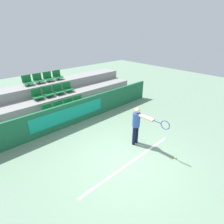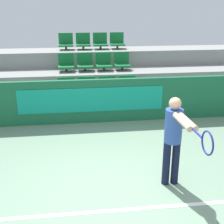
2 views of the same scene
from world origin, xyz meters
name	(u,v)px [view 2 (image 2 of 2)]	position (x,y,z in m)	size (l,w,h in m)	color
ground_plane	(119,201)	(0.00, 0.00, 0.00)	(30.00, 30.00, 0.00)	gray
court_baseline	(121,210)	(0.00, -0.22, 0.00)	(4.31, 0.08, 0.01)	white
barrier_wall	(100,101)	(-0.01, 3.48, 0.57)	(10.42, 0.14, 1.14)	#19603D
bleacher_tier_front	(98,105)	(0.00, 4.10, 0.24)	(10.02, 1.09, 0.49)	gray
bleacher_tier_middle	(95,87)	(0.00, 5.19, 0.49)	(10.02, 1.09, 0.97)	gray
bleacher_tier_back	(93,71)	(0.00, 6.27, 0.73)	(10.02, 1.09, 1.46)	gray
stadium_chair_0	(66,89)	(-0.86, 4.23, 0.71)	(0.47, 0.43, 0.52)	#333333
stadium_chair_1	(87,88)	(-0.29, 4.23, 0.71)	(0.47, 0.43, 0.52)	#333333
stadium_chair_2	(108,88)	(0.29, 4.23, 0.71)	(0.47, 0.43, 0.52)	#333333
stadium_chair_3	(128,87)	(0.86, 4.23, 0.71)	(0.47, 0.43, 0.52)	#333333
stadium_chair_4	(66,64)	(-0.86, 5.32, 1.19)	(0.47, 0.43, 0.52)	#333333
stadium_chair_5	(85,63)	(-0.29, 5.32, 1.19)	(0.47, 0.43, 0.52)	#333333
stadium_chair_6	(104,63)	(0.29, 5.32, 1.19)	(0.47, 0.43, 0.52)	#333333
stadium_chair_7	(122,62)	(0.86, 5.32, 1.19)	(0.47, 0.43, 0.52)	#333333
stadium_chair_8	(66,43)	(-0.86, 6.40, 1.68)	(0.47, 0.43, 0.52)	#333333
stadium_chair_9	(83,42)	(-0.29, 6.40, 1.68)	(0.47, 0.43, 0.52)	#333333
stadium_chair_10	(100,42)	(0.29, 6.40, 1.68)	(0.47, 0.43, 0.52)	#333333
stadium_chair_11	(117,42)	(0.86, 6.40, 1.68)	(0.47, 0.43, 0.52)	#333333
tennis_player	(175,135)	(0.95, 0.34, 0.96)	(0.29, 1.48, 1.57)	black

